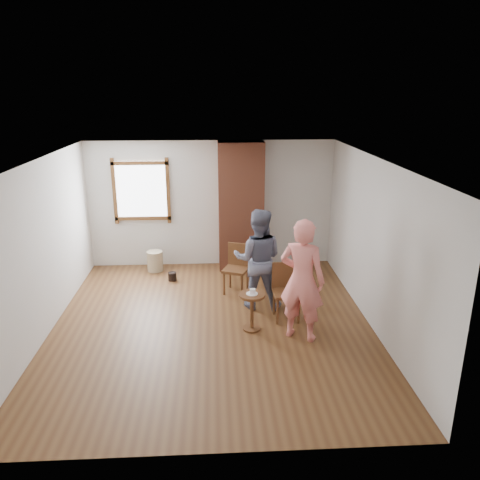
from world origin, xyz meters
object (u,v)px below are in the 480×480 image
at_px(stoneware_crock, 155,261).
at_px(person_pink, 302,280).
at_px(dining_chair_right, 286,288).
at_px(man, 258,259).
at_px(dining_chair_left, 237,265).
at_px(side_table, 252,306).

bearing_deg(stoneware_crock, person_pink, -48.83).
bearing_deg(dining_chair_right, man, 132.90).
xyz_separation_m(dining_chair_right, man, (-0.42, 0.42, 0.35)).
bearing_deg(dining_chair_left, person_pink, -42.41).
distance_m(side_table, person_pink, 0.92).
relative_size(dining_chair_right, man, 0.53).
bearing_deg(man, dining_chair_right, 144.74).
bearing_deg(dining_chair_right, stoneware_crock, 135.27).
bearing_deg(stoneware_crock, dining_chair_right, -42.62).
bearing_deg(side_table, person_pink, -21.24).
relative_size(man, person_pink, 0.93).
distance_m(dining_chair_right, man, 0.69).
relative_size(side_table, person_pink, 0.32).
xyz_separation_m(dining_chair_left, person_pink, (0.86, -1.74, 0.43)).
distance_m(stoneware_crock, dining_chair_left, 1.99).
height_order(side_table, man, man).
height_order(dining_chair_left, side_table, dining_chair_left).
xyz_separation_m(stoneware_crock, man, (1.95, -1.76, 0.65)).
relative_size(dining_chair_left, dining_chair_right, 0.98).
distance_m(stoneware_crock, dining_chair_right, 3.22).
bearing_deg(person_pink, dining_chair_right, -51.07).
distance_m(dining_chair_right, person_pink, 0.80).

